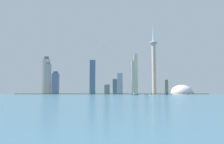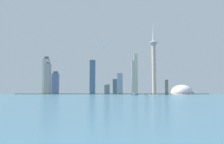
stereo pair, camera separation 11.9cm
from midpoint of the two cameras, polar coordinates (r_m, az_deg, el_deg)
name	(u,v)px [view 1 (the left image)]	position (r m, az deg, el deg)	size (l,w,h in m)	color
ground_plane	(108,96)	(478.80, -1.08, -6.14)	(6000.00, 6000.00, 0.00)	#3A647B
waterfront_pier	(111,94)	(912.64, -0.22, -5.68)	(778.56, 55.21, 2.30)	#44614A
observation_tower	(154,60)	(968.08, 10.77, 2.97)	(35.78, 35.78, 316.75)	#BDA799
stadium_dome	(182,92)	(942.41, 17.66, -4.97)	(90.23, 90.23, 57.17)	#C4A999
skyscraper_0	(146,85)	(1029.33, 8.81, -3.27)	(22.48, 16.39, 89.65)	gray
skyscraper_1	(120,84)	(922.56, 2.05, -3.03)	(22.27, 22.01, 87.40)	#8A97B3
skyscraper_2	(55,83)	(946.35, -14.44, -2.87)	(27.75, 19.89, 94.71)	slate
skyscraper_3	(46,76)	(1013.99, -16.71, -1.01)	(27.54, 21.77, 165.60)	#B2B4A6
skyscraper_4	(158,76)	(1041.17, 11.93, -0.98)	(14.71, 17.19, 172.93)	#A0A9C3
skyscraper_5	(133,77)	(907.39, 5.57, -1.37)	(14.11, 14.81, 166.72)	#B2B4A7
skyscraper_6	(46,78)	(1049.14, -16.65, -1.42)	(26.66, 12.27, 148.40)	#AFB8CD
skyscraper_7	(48,79)	(979.77, -16.32, -1.65)	(23.48, 19.90, 135.95)	#9D979A
skyscraper_8	(107,76)	(1017.57, -1.27, -0.96)	(24.12, 26.74, 171.54)	slate
skyscraper_9	(115,87)	(998.00, 0.76, -3.79)	(19.23, 26.74, 67.31)	#496275
skyscraper_10	(136,74)	(989.37, 6.15, -0.49)	(16.39, 22.92, 179.39)	beige
skyscraper_11	(166,80)	(1037.66, 13.85, -1.97)	(14.67, 13.75, 147.08)	slate
skyscraper_12	(93,77)	(909.74, -5.06, -1.30)	(22.75, 15.04, 140.65)	#466584
skyscraper_13	(121,84)	(1023.44, 2.38, -3.19)	(19.01, 23.35, 95.47)	slate
boat_0	(135,94)	(582.13, 5.97, -5.81)	(18.87, 12.81, 4.53)	navy
boat_1	(167,94)	(657.31, 14.01, -5.65)	(6.98, 3.81, 3.62)	#192336
boat_2	(183,94)	(712.63, 17.91, -5.50)	(8.32, 15.40, 10.05)	white
boat_3	(151,94)	(720.52, 10.05, -5.68)	(10.56, 8.41, 3.86)	white
boat_4	(90,94)	(762.38, -5.62, -5.69)	(4.42, 8.27, 4.46)	navy
boat_5	(188,94)	(823.41, 19.11, -5.41)	(5.76, 5.70, 3.74)	navy
channel_buoy_0	(172,94)	(753.05, 15.29, -5.55)	(1.21, 1.21, 2.81)	green
channel_buoy_1	(119,95)	(520.65, 1.69, -5.94)	(1.16, 1.16, 2.41)	yellow
channel_buoy_2	(16,95)	(570.00, -23.68, -5.46)	(1.28, 1.28, 2.12)	green
airplane	(104,47)	(970.26, -2.20, 6.45)	(29.61, 27.87, 8.14)	silver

